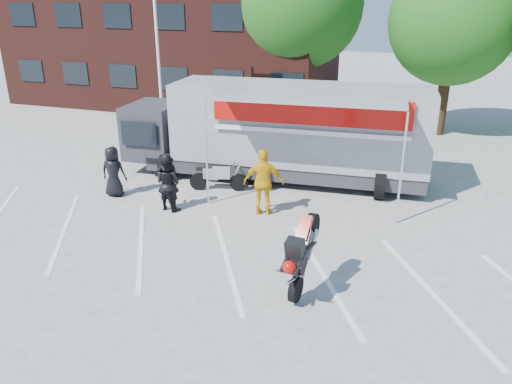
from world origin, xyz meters
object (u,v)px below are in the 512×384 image
Objects in this scene: tree_mid at (453,21)px; transporter_truck at (284,179)px; flagpole at (161,20)px; spectator_leather_b at (168,182)px; parked_motorcycle at (219,190)px; stunt_bike_rider at (306,288)px; spectator_leather_c at (168,183)px; spectator_leather_a at (113,172)px; tree_left at (300,4)px; spectator_hivis at (264,182)px.

tree_mid reaches higher than transporter_truck.
flagpole is 4.58× the size of spectator_leather_b.
parked_motorcycle is (4.49, -4.90, -5.05)m from flagpole.
stunt_bike_rider reaches higher than parked_motorcycle.
spectator_leather_b reaches higher than parked_motorcycle.
tree_mid reaches higher than spectator_leather_c.
spectator_leather_a is at bearing 160.72° from stunt_bike_rider.
stunt_bike_rider is 5.78m from spectator_leather_b.
tree_left is 13.56m from spectator_leather_a.
spectator_leather_a is at bearing -31.99° from spectator_leather_b.
tree_left reaches higher than spectator_hivis.
spectator_leather_c is 2.84m from spectator_hivis.
parked_motorcycle is at bearing -99.25° from spectator_leather_c.
flagpole reaches higher than spectator_leather_a.
stunt_bike_rider is 0.98× the size of spectator_hivis.
transporter_truck reaches higher than spectator_leather_a.
flagpole is at bearing 26.94° from parked_motorcycle.
tree_left is at bearing 97.80° from transporter_truck.
flagpole is 0.93× the size of tree_left.
tree_left is 0.84× the size of transporter_truck.
tree_mid is (11.24, 5.00, -0.11)m from flagpole.
spectator_leather_b is 0.89× the size of spectator_hivis.
spectator_leather_c is (-0.79, -1.90, 0.83)m from parked_motorcycle.
tree_left is 17.22m from stunt_bike_rider.
stunt_bike_rider is 4.21m from spectator_hivis.
stunt_bike_rider is (-2.62, -14.70, -4.94)m from tree_mid.
tree_mid is at bearing 85.57° from stunt_bike_rider.
parked_motorcycle is at bearing -47.51° from flagpole.
flagpole is 4.95× the size of spectator_leather_a.
spectator_leather_a is at bearing 3.13° from spectator_leather_c.
transporter_truck is at bearing -121.69° from tree_mid.
stunt_bike_rider is at bearing -74.11° from transporter_truck.
spectator_leather_a is at bearing -13.08° from spectator_hivis.
spectator_leather_c is at bearing -122.61° from tree_mid.
spectator_leather_a is 0.98× the size of spectator_leather_c.
spectator_leather_a is at bearing -130.35° from tree_mid.
stunt_bike_rider is (4.38, -15.70, -5.57)m from tree_left.
tree_mid reaches higher than stunt_bike_rider.
transporter_truck is 6.36× the size of spectator_leather_a.
spectator_leather_b is at bearing -3.41° from spectator_hivis.
transporter_truck is 6.98m from stunt_bike_rider.
tree_left is 13.23m from spectator_hivis.
stunt_bike_rider is 7.84m from spectator_leather_a.
parked_motorcycle is (-1.72, -1.74, 0.00)m from transporter_truck.
stunt_bike_rider is 1.19× the size of spectator_leather_a.
tree_left reaches higher than transporter_truck.
transporter_truck is 4.52m from spectator_leather_b.
transporter_truck is at bearing 115.90° from stunt_bike_rider.
spectator_leather_a is (-9.69, -11.41, -4.14)m from tree_mid.
transporter_truck is at bearing -146.22° from spectator_leather_b.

